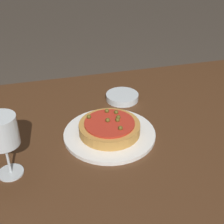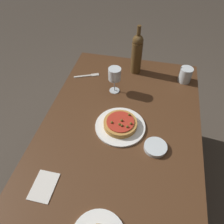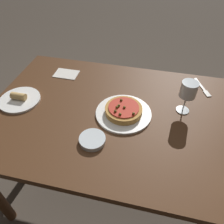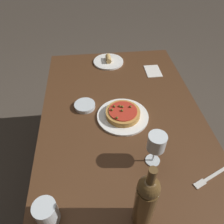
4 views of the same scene
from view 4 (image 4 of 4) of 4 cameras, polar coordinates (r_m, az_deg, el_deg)
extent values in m
plane|color=#4C4238|center=(1.81, 1.96, -17.35)|extent=(14.00, 14.00, 0.00)
cube|color=#4C2D19|center=(1.24, 2.74, -1.63)|extent=(1.42, 0.91, 0.03)
cylinder|color=#4C2D19|center=(1.97, -11.84, 3.67)|extent=(0.06, 0.06, 0.69)
cylinder|color=#4C2D19|center=(2.03, 10.87, 5.26)|extent=(0.06, 0.06, 0.69)
cylinder|color=white|center=(1.22, 2.80, -1.09)|extent=(0.29, 0.29, 0.01)
cylinder|color=#BC843D|center=(1.20, 2.83, -0.36)|extent=(0.19, 0.19, 0.03)
cylinder|color=#B72D1E|center=(1.19, 2.87, 0.29)|extent=(0.16, 0.16, 0.01)
sphere|color=brown|center=(1.21, 4.83, 1.41)|extent=(0.01, 0.01, 0.01)
sphere|color=brown|center=(1.20, 2.04, 1.54)|extent=(0.01, 0.01, 0.01)
sphere|color=brown|center=(1.14, 1.29, -1.54)|extent=(0.01, 0.01, 0.01)
sphere|color=brown|center=(1.18, 2.61, 0.38)|extent=(0.01, 0.01, 0.01)
sphere|color=brown|center=(1.20, 2.62, 1.37)|extent=(0.01, 0.01, 0.01)
sphere|color=brown|center=(1.20, 0.59, 1.48)|extent=(0.01, 0.01, 0.01)
sphere|color=brown|center=(1.18, -0.02, 0.60)|extent=(0.01, 0.01, 0.01)
cylinder|color=silver|center=(1.06, 10.54, -12.31)|extent=(0.07, 0.07, 0.00)
cylinder|color=silver|center=(1.01, 10.91, -10.76)|extent=(0.01, 0.01, 0.09)
cylinder|color=silver|center=(0.95, 11.61, -7.74)|extent=(0.08, 0.08, 0.08)
cylinder|color=brown|center=(0.83, 8.49, -22.98)|extent=(0.07, 0.07, 0.23)
sphere|color=brown|center=(0.71, 9.65, -18.81)|extent=(0.07, 0.07, 0.07)
cylinder|color=brown|center=(0.66, 10.28, -16.48)|extent=(0.03, 0.03, 0.08)
cylinder|color=silver|center=(0.91, -16.74, -23.89)|extent=(0.09, 0.09, 0.10)
cylinder|color=silver|center=(1.28, -7.12, 1.66)|extent=(0.12, 0.12, 0.02)
cube|color=beige|center=(1.10, 25.27, -14.57)|extent=(0.06, 0.12, 0.00)
cube|color=beige|center=(1.05, 21.96, -17.03)|extent=(0.05, 0.06, 0.00)
cylinder|color=white|center=(1.67, -0.94, 13.02)|extent=(0.22, 0.22, 0.01)
cylinder|color=tan|center=(1.65, -0.95, 13.76)|extent=(0.08, 0.04, 0.04)
cube|color=silver|center=(1.59, 10.64, 10.46)|extent=(0.15, 0.10, 0.00)
camera|label=1|loc=(1.16, 48.97, 15.30)|focal=50.00mm
camera|label=2|loc=(1.63, -7.83, 47.72)|focal=35.00mm
camera|label=3|loc=(0.97, -54.33, 23.52)|focal=35.00mm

